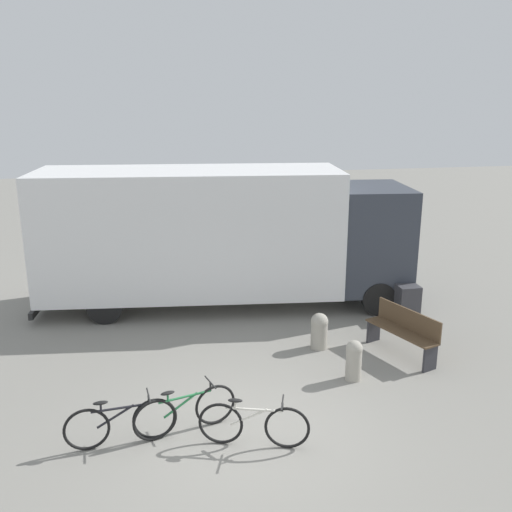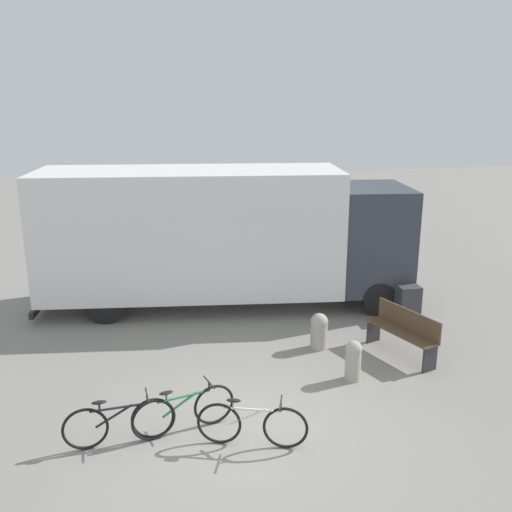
% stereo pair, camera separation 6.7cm
% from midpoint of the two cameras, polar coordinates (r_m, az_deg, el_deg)
% --- Properties ---
extents(ground_plane, '(60.00, 60.00, 0.00)m').
position_cam_midpoint_polar(ground_plane, '(9.32, -1.25, -17.25)').
color(ground_plane, gray).
extents(delivery_truck, '(9.16, 3.21, 3.38)m').
position_cam_midpoint_polar(delivery_truck, '(13.89, -3.70, 2.31)').
color(delivery_truck, white).
rests_on(delivery_truck, ground).
extents(park_bench, '(0.95, 1.71, 0.95)m').
position_cam_midpoint_polar(park_bench, '(11.89, 14.40, -7.19)').
color(park_bench, brown).
rests_on(park_bench, ground).
extents(bicycle_near, '(1.67, 0.44, 0.77)m').
position_cam_midpoint_polar(bicycle_near, '(9.11, -13.57, -15.91)').
color(bicycle_near, black).
rests_on(bicycle_near, ground).
extents(bicycle_middle, '(1.63, 0.58, 0.77)m').
position_cam_midpoint_polar(bicycle_middle, '(9.22, -7.29, -15.13)').
color(bicycle_middle, black).
rests_on(bicycle_middle, ground).
extents(bicycle_far, '(1.61, 0.61, 0.77)m').
position_cam_midpoint_polar(bicycle_far, '(8.84, -0.49, -16.48)').
color(bicycle_far, black).
rests_on(bicycle_far, ground).
extents(bollard_near_bench, '(0.31, 0.31, 0.77)m').
position_cam_midpoint_polar(bollard_near_bench, '(10.77, 9.58, -10.08)').
color(bollard_near_bench, '#9E998C').
rests_on(bollard_near_bench, ground).
extents(bollard_far_bench, '(0.36, 0.36, 0.76)m').
position_cam_midpoint_polar(bollard_far_bench, '(11.93, 6.18, -7.32)').
color(bollard_far_bench, '#9E998C').
rests_on(bollard_far_bench, ground).
extents(utility_box, '(0.50, 0.43, 0.81)m').
position_cam_midpoint_polar(utility_box, '(13.83, 14.77, -4.47)').
color(utility_box, '#38383D').
rests_on(utility_box, ground).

